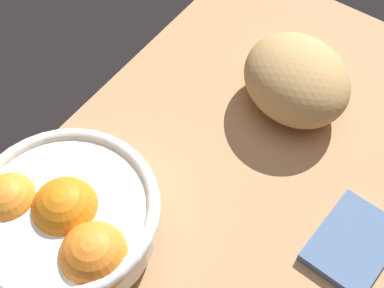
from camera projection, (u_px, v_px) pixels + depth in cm
name	position (u px, v px, depth cm)	size (l,w,h in cm)	color
ground_plane	(256.00, 178.00, 77.99)	(75.11, 54.74, 3.00)	tan
fruit_bowl	(65.00, 220.00, 66.03)	(22.64, 22.64, 10.93)	white
bread_loaf	(297.00, 79.00, 79.74)	(16.61, 14.23, 10.11)	tan
napkin_folded	(353.00, 243.00, 70.09)	(11.95, 8.90, 1.32)	#4D6892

